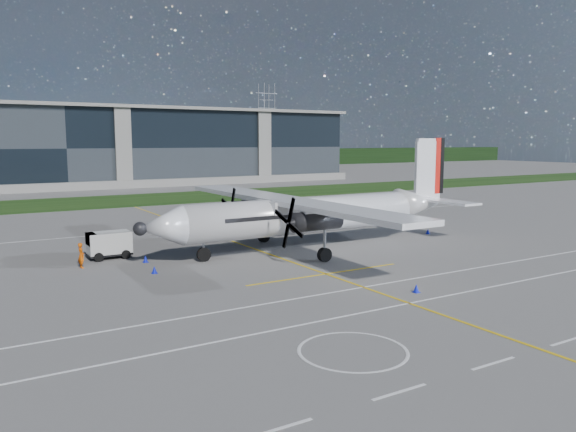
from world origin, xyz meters
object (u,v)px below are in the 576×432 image
object	(u,v)px
baggage_tug	(109,245)
safety_cone_nose_stbd	(145,259)
safety_cone_nose_port	(154,270)
ground_crew_person	(81,254)
safety_cone_portwing	(416,288)
turboprop_aircraft	(314,194)
safety_cone_stbdwing	(204,225)
pylon_east	(267,124)
safety_cone_tail	(428,231)

from	to	relation	value
baggage_tug	safety_cone_nose_stbd	distance (m)	3.56
safety_cone_nose_port	safety_cone_nose_stbd	xyz separation A→B (m)	(0.53, 3.74, 0.00)
ground_crew_person	baggage_tug	bearing A→B (deg)	-54.37
safety_cone_portwing	ground_crew_person	bearing A→B (deg)	132.63
turboprop_aircraft	safety_cone_nose_stbd	world-z (taller)	turboprop_aircraft
safety_cone_stbdwing	ground_crew_person	bearing A→B (deg)	-138.42
safety_cone_nose_port	safety_cone_nose_stbd	distance (m)	3.78
baggage_tug	safety_cone_nose_port	bearing A→B (deg)	-78.57
pylon_east	safety_cone_nose_stbd	distance (m)	172.91
safety_cone_stbdwing	safety_cone_nose_stbd	xyz separation A→B (m)	(-10.34, -13.59, 0.00)
safety_cone_tail	safety_cone_portwing	size ratio (longest dim) A/B	1.00
turboprop_aircraft	ground_crew_person	size ratio (longest dim) A/B	14.88
pylon_east	safety_cone_portwing	bearing A→B (deg)	-116.23
safety_cone_nose_port	safety_cone_tail	bearing A→B (deg)	4.68
ground_crew_person	safety_cone_nose_stbd	distance (m)	4.49
safety_cone_tail	safety_cone_stbdwing	world-z (taller)	same
pylon_east	safety_cone_nose_stbd	world-z (taller)	pylon_east
safety_cone_stbdwing	safety_cone_nose_port	bearing A→B (deg)	-122.10
safety_cone_portwing	baggage_tug	bearing A→B (deg)	124.04
turboprop_aircraft	safety_cone_tail	distance (m)	14.16
safety_cone_stbdwing	pylon_east	bearing A→B (deg)	58.59
pylon_east	safety_cone_portwing	size ratio (longest dim) A/B	60.00
ground_crew_person	safety_cone_nose_stbd	size ratio (longest dim) A/B	4.10
pylon_east	baggage_tug	bearing A→B (deg)	-123.04
safety_cone_nose_stbd	turboprop_aircraft	bearing A→B (deg)	-8.04
safety_cone_tail	turboprop_aircraft	bearing A→B (deg)	-178.13
pylon_east	turboprop_aircraft	world-z (taller)	pylon_east
ground_crew_person	safety_cone_tail	xyz separation A→B (m)	(31.48, -2.00, -0.77)
safety_cone_stbdwing	turboprop_aircraft	bearing A→B (deg)	-78.13
turboprop_aircraft	safety_cone_stbdwing	bearing A→B (deg)	101.87
safety_cone_portwing	safety_cone_tail	bearing A→B (deg)	43.19
ground_crew_person	safety_cone_stbdwing	xyz separation A→B (m)	(14.74, 13.07, -0.77)
turboprop_aircraft	ground_crew_person	xyz separation A→B (m)	(-18.00, 2.44, -3.55)
ground_crew_person	safety_cone_nose_port	size ratio (longest dim) A/B	4.10
baggage_tug	ground_crew_person	size ratio (longest dim) A/B	1.63
ground_crew_person	safety_cone_nose_port	xyz separation A→B (m)	(3.86, -4.26, -0.77)
safety_cone_stbdwing	safety_cone_portwing	bearing A→B (deg)	-88.39
turboprop_aircraft	safety_cone_stbdwing	size ratio (longest dim) A/B	60.99
safety_cone_nose_stbd	safety_cone_nose_port	bearing A→B (deg)	-98.09
baggage_tug	safety_cone_nose_stbd	world-z (taller)	baggage_tug
ground_crew_person	safety_cone_stbdwing	size ratio (longest dim) A/B	4.10
turboprop_aircraft	safety_cone_nose_stbd	distance (m)	14.40
ground_crew_person	safety_cone_tail	bearing A→B (deg)	-101.83
ground_crew_person	safety_cone_stbdwing	bearing A→B (deg)	-56.62
safety_cone_tail	safety_cone_stbdwing	size ratio (longest dim) A/B	1.00
pylon_east	safety_cone_nose_stbd	bearing A→B (deg)	-121.99
baggage_tug	safety_cone_portwing	bearing A→B (deg)	-55.96
pylon_east	safety_cone_nose_port	distance (m)	176.36
turboprop_aircraft	pylon_east	bearing A→B (deg)	62.32
safety_cone_nose_port	safety_cone_tail	size ratio (longest dim) A/B	1.00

